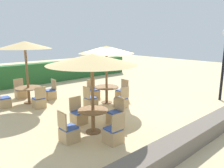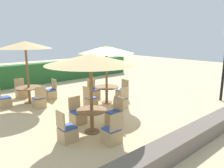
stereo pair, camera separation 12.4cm
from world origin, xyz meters
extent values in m
plane|color=#D1BA8C|center=(0.00, 0.00, 0.00)|extent=(40.00, 40.00, 0.00)
cube|color=#28602D|center=(0.00, 6.92, 0.65)|extent=(13.00, 0.70, 1.30)
cube|color=#6B6056|center=(0.00, -3.75, 0.23)|extent=(10.00, 0.56, 0.46)
cylinder|color=black|center=(4.23, -2.39, 1.50)|extent=(0.12, 0.12, 3.00)
cylinder|color=brown|center=(-2.73, 3.20, 1.34)|extent=(0.10, 0.10, 2.68)
cone|color=tan|center=(-2.73, 3.20, 2.60)|extent=(2.29, 2.29, 0.32)
cylinder|color=brown|center=(-2.73, 3.20, 0.01)|extent=(0.48, 0.48, 0.03)
cylinder|color=brown|center=(-2.73, 3.20, 0.34)|extent=(0.12, 0.12, 0.68)
cylinder|color=brown|center=(-2.73, 3.20, 0.70)|extent=(1.14, 1.14, 0.04)
cube|color=tan|center=(-2.72, 4.26, 0.20)|extent=(0.46, 0.46, 0.40)
cube|color=#2D4CA8|center=(-2.72, 4.26, 0.43)|extent=(0.42, 0.42, 0.05)
cube|color=tan|center=(-2.72, 4.47, 0.69)|extent=(0.46, 0.04, 0.48)
cube|color=tan|center=(-1.71, 3.17, 0.20)|extent=(0.46, 0.46, 0.40)
cube|color=#2D4CA8|center=(-1.71, 3.17, 0.43)|extent=(0.42, 0.42, 0.05)
cube|color=tan|center=(-1.50, 3.17, 0.69)|extent=(0.04, 0.46, 0.48)
cube|color=tan|center=(-3.77, 3.23, 0.20)|extent=(0.46, 0.46, 0.40)
cube|color=#2D4CA8|center=(-3.77, 3.23, 0.43)|extent=(0.42, 0.42, 0.05)
cube|color=tan|center=(-2.69, 2.22, 0.20)|extent=(0.46, 0.46, 0.40)
cube|color=#2D4CA8|center=(-2.69, 2.22, 0.43)|extent=(0.42, 0.42, 0.05)
cube|color=tan|center=(-2.69, 2.01, 0.69)|extent=(0.46, 0.04, 0.48)
cylinder|color=brown|center=(-0.10, 0.86, 1.24)|extent=(0.10, 0.10, 2.48)
cone|color=tan|center=(-0.10, 0.86, 2.40)|extent=(2.41, 2.41, 0.32)
cylinder|color=brown|center=(-0.10, 0.86, 0.01)|extent=(0.48, 0.48, 0.03)
cylinder|color=brown|center=(-0.10, 0.86, 0.36)|extent=(0.12, 0.12, 0.71)
cylinder|color=brown|center=(-0.10, 0.86, 0.73)|extent=(1.07, 1.07, 0.04)
cube|color=tan|center=(-1.03, 0.80, 0.20)|extent=(0.46, 0.46, 0.40)
cube|color=#2D4CA8|center=(-1.03, 0.80, 0.43)|extent=(0.42, 0.42, 0.05)
cube|color=tan|center=(-1.24, 0.80, 0.69)|extent=(0.04, 0.46, 0.48)
cube|color=tan|center=(-0.10, -0.09, 0.20)|extent=(0.46, 0.46, 0.40)
cube|color=#2D4CA8|center=(-0.10, -0.09, 0.43)|extent=(0.42, 0.42, 0.05)
cube|color=tan|center=(-0.10, -0.30, 0.69)|extent=(0.46, 0.04, 0.48)
cube|color=tan|center=(-0.09, 1.84, 0.20)|extent=(0.46, 0.46, 0.40)
cube|color=#2D4CA8|center=(-0.09, 1.84, 0.43)|extent=(0.42, 0.42, 0.05)
cube|color=tan|center=(-0.09, 2.05, 0.69)|extent=(0.46, 0.04, 0.48)
cube|color=tan|center=(0.87, 0.88, 0.20)|extent=(0.46, 0.46, 0.40)
cube|color=#2D4CA8|center=(0.87, 0.88, 0.43)|extent=(0.42, 0.42, 0.05)
cube|color=tan|center=(1.08, 0.88, 0.69)|extent=(0.04, 0.46, 0.48)
cylinder|color=brown|center=(-2.44, -1.24, 1.19)|extent=(0.10, 0.10, 2.38)
cone|color=tan|center=(-2.44, -1.24, 2.30)|extent=(2.71, 2.71, 0.32)
cylinder|color=brown|center=(-2.44, -1.24, 0.01)|extent=(0.48, 0.48, 0.03)
cylinder|color=brown|center=(-2.44, -1.24, 0.35)|extent=(0.12, 0.12, 0.70)
cylinder|color=brown|center=(-2.44, -1.24, 0.72)|extent=(0.94, 0.94, 0.04)
cube|color=tan|center=(-2.45, -2.19, 0.20)|extent=(0.46, 0.46, 0.40)
cube|color=#2D4CA8|center=(-2.45, -2.19, 0.43)|extent=(0.42, 0.42, 0.05)
cube|color=tan|center=(-2.45, -2.40, 0.69)|extent=(0.46, 0.04, 0.48)
cube|color=tan|center=(-2.40, -0.37, 0.20)|extent=(0.46, 0.46, 0.40)
cube|color=#2D4CA8|center=(-2.40, -0.37, 0.43)|extent=(0.42, 0.42, 0.05)
cube|color=tan|center=(-2.40, -0.16, 0.69)|extent=(0.46, 0.04, 0.48)
cube|color=tan|center=(-1.50, -1.24, 0.20)|extent=(0.46, 0.46, 0.40)
cube|color=#2D4CA8|center=(-1.50, -1.24, 0.43)|extent=(0.42, 0.42, 0.05)
cube|color=tan|center=(-1.29, -1.24, 0.69)|extent=(0.04, 0.46, 0.48)
cube|color=tan|center=(-3.33, -1.28, 0.20)|extent=(0.46, 0.46, 0.40)
cube|color=#2D4CA8|center=(-3.33, -1.28, 0.43)|extent=(0.42, 0.42, 0.05)
cube|color=tan|center=(-3.54, -1.28, 0.69)|extent=(0.04, 0.46, 0.48)
camera|label=1|loc=(-6.28, -6.42, 2.95)|focal=35.00mm
camera|label=2|loc=(-6.19, -6.50, 2.95)|focal=35.00mm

